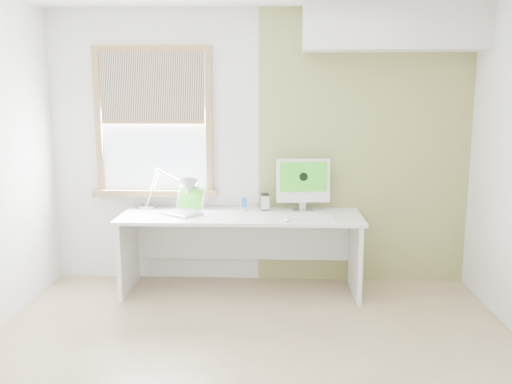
{
  "coord_description": "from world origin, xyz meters",
  "views": [
    {
      "loc": [
        0.17,
        -3.41,
        1.8
      ],
      "look_at": [
        0.0,
        1.05,
        1.0
      ],
      "focal_mm": 37.88,
      "sensor_mm": 36.0,
      "label": 1
    }
  ],
  "objects_px": {
    "laptop": "(185,207)",
    "external_drive": "(265,202)",
    "imac": "(303,182)",
    "desk_lamp": "(181,190)",
    "desk": "(241,234)"
  },
  "relations": [
    {
      "from": "laptop",
      "to": "external_drive",
      "type": "xyz_separation_m",
      "value": [
        0.73,
        0.2,
        0.01
      ]
    },
    {
      "from": "laptop",
      "to": "imac",
      "type": "bearing_deg",
      "value": 8.76
    },
    {
      "from": "imac",
      "to": "laptop",
      "type": "bearing_deg",
      "value": -171.24
    },
    {
      "from": "desk",
      "to": "imac",
      "type": "bearing_deg",
      "value": 14.02
    },
    {
      "from": "external_drive",
      "to": "imac",
      "type": "xyz_separation_m",
      "value": [
        0.36,
        -0.03,
        0.2
      ]
    },
    {
      "from": "desk_lamp",
      "to": "imac",
      "type": "distance_m",
      "value": 1.14
    },
    {
      "from": "desk_lamp",
      "to": "external_drive",
      "type": "height_order",
      "value": "desk_lamp"
    },
    {
      "from": "desk",
      "to": "imac",
      "type": "xyz_separation_m",
      "value": [
        0.57,
        0.14,
        0.47
      ]
    },
    {
      "from": "desk",
      "to": "imac",
      "type": "relative_size",
      "value": 4.37
    },
    {
      "from": "imac",
      "to": "desk_lamp",
      "type": "bearing_deg",
      "value": -175.07
    },
    {
      "from": "desk_lamp",
      "to": "imac",
      "type": "xyz_separation_m",
      "value": [
        1.14,
        0.1,
        0.07
      ]
    },
    {
      "from": "desk_lamp",
      "to": "external_drive",
      "type": "distance_m",
      "value": 0.8
    },
    {
      "from": "laptop",
      "to": "external_drive",
      "type": "relative_size",
      "value": 2.94
    },
    {
      "from": "laptop",
      "to": "external_drive",
      "type": "distance_m",
      "value": 0.75
    },
    {
      "from": "desk",
      "to": "desk_lamp",
      "type": "xyz_separation_m",
      "value": [
        -0.56,
        0.05,
        0.4
      ]
    }
  ]
}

